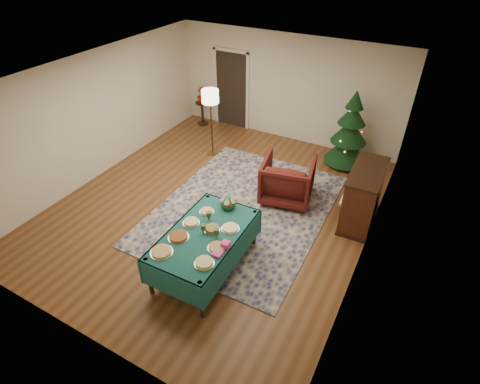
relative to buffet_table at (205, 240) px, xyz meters
The scene contains 24 objects.
room_shell 1.89m from the buffet_table, 115.89° to the left, with size 7.00×7.00×7.00m.
doorway 5.59m from the buffet_table, 115.06° to the left, with size 1.08×0.04×2.16m.
rug 1.81m from the buffet_table, 96.50° to the left, with size 3.20×4.20×0.02m, color #14194C.
buffet_table is the anchor object (origin of this frame).
platter_0 0.76m from the buffet_table, 116.30° to the right, with size 0.35×0.35×0.05m.
platter_1 0.68m from the buffet_table, 56.92° to the right, with size 0.30×0.30×0.06m.
platter_2 0.44m from the buffet_table, 137.67° to the right, with size 0.34×0.34×0.05m.
platter_3 0.43m from the buffet_table, 28.33° to the right, with size 0.29×0.29×0.04m.
platter_4 0.39m from the buffet_table, 161.78° to the left, with size 0.28×0.28×0.05m.
platter_5 0.23m from the buffet_table, 59.19° to the left, with size 0.26×0.26×0.07m.
platter_6 0.46m from the buffet_table, 43.36° to the left, with size 0.30×0.30×0.04m.
platter_7 0.57m from the buffet_table, 118.49° to the left, with size 0.26×0.26×0.04m.
goblet_0 0.41m from the buffet_table, 109.05° to the left, with size 0.08×0.08×0.18m.
goblet_1 0.33m from the buffet_table, ahead, with size 0.08×0.08×0.18m.
goblet_2 0.24m from the buffet_table, behind, with size 0.08×0.08×0.18m.
napkin_stack 0.55m from the buffet_table, 34.61° to the right, with size 0.15×0.15×0.04m, color #D83CA1.
gift_box 0.51m from the buffet_table, 12.66° to the right, with size 0.12×0.12×0.10m, color #F14399.
centerpiece 0.81m from the buffet_table, 89.62° to the left, with size 0.27×0.27×0.31m.
armchair 2.50m from the buffet_table, 80.16° to the left, with size 1.01×0.95×1.04m, color #4A130F.
floor_lamp 3.96m from the buffet_table, 120.33° to the left, with size 0.40×0.40×1.67m.
side_table 5.64m from the buffet_table, 123.73° to the left, with size 0.37×0.37×0.66m.
potted_plant 5.63m from the buffet_table, 123.73° to the left, with size 0.24×0.43×0.24m, color #A01B0B.
christmas_tree 4.61m from the buffet_table, 75.99° to the left, with size 1.27×1.27×1.84m.
piano 3.16m from the buffet_table, 52.01° to the left, with size 0.67×1.35×1.15m.
Camera 1 is at (3.38, -5.20, 4.76)m, focal length 28.00 mm.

